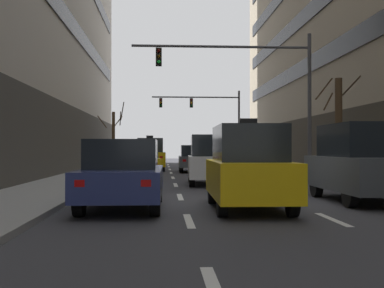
{
  "coord_description": "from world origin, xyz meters",
  "views": [
    {
      "loc": [
        -2.07,
        -13.2,
        1.5
      ],
      "look_at": [
        0.19,
        23.96,
        1.82
      ],
      "focal_mm": 46.26,
      "sensor_mm": 36.0,
      "label": 1
    }
  ],
  "objects_px": {
    "street_tree_1": "(338,127)",
    "pedestrian_0": "(371,160)",
    "taxi_driving_3": "(143,161)",
    "car_driving_1": "(194,159)",
    "traffic_signal_1": "(210,112)",
    "car_driving_0": "(210,160)",
    "street_tree_0": "(114,137)",
    "car_driving_2": "(123,175)",
    "car_parked_1": "(360,163)",
    "traffic_signal_0": "(258,80)",
    "taxi_driving_5": "(248,168)",
    "taxi_driving_6": "(150,155)",
    "car_driving_4": "(149,153)"
  },
  "relations": [
    {
      "from": "taxi_driving_6",
      "to": "street_tree_0",
      "type": "distance_m",
      "value": 5.62
    },
    {
      "from": "car_driving_0",
      "to": "street_tree_1",
      "type": "distance_m",
      "value": 6.04
    },
    {
      "from": "taxi_driving_3",
      "to": "street_tree_1",
      "type": "relative_size",
      "value": 0.97
    },
    {
      "from": "taxi_driving_5",
      "to": "car_parked_1",
      "type": "distance_m",
      "value": 3.79
    },
    {
      "from": "car_driving_4",
      "to": "taxi_driving_5",
      "type": "relative_size",
      "value": 1.08
    },
    {
      "from": "street_tree_1",
      "to": "traffic_signal_0",
      "type": "bearing_deg",
      "value": 152.15
    },
    {
      "from": "pedestrian_0",
      "to": "car_parked_1",
      "type": "bearing_deg",
      "value": -116.36
    },
    {
      "from": "car_driving_4",
      "to": "traffic_signal_0",
      "type": "relative_size",
      "value": 0.54
    },
    {
      "from": "taxi_driving_3",
      "to": "pedestrian_0",
      "type": "height_order",
      "value": "taxi_driving_3"
    },
    {
      "from": "car_driving_0",
      "to": "street_tree_1",
      "type": "relative_size",
      "value": 0.93
    },
    {
      "from": "taxi_driving_3",
      "to": "car_parked_1",
      "type": "distance_m",
      "value": 14.76
    },
    {
      "from": "taxi_driving_3",
      "to": "car_driving_4",
      "type": "height_order",
      "value": "car_driving_4"
    },
    {
      "from": "car_driving_0",
      "to": "car_parked_1",
      "type": "relative_size",
      "value": 0.95
    },
    {
      "from": "taxi_driving_6",
      "to": "car_driving_2",
      "type": "bearing_deg",
      "value": -90.42
    },
    {
      "from": "car_driving_1",
      "to": "taxi_driving_6",
      "type": "relative_size",
      "value": 1.0
    },
    {
      "from": "taxi_driving_6",
      "to": "traffic_signal_1",
      "type": "distance_m",
      "value": 13.43
    },
    {
      "from": "car_parked_1",
      "to": "traffic_signal_0",
      "type": "distance_m",
      "value": 10.25
    },
    {
      "from": "taxi_driving_6",
      "to": "taxi_driving_3",
      "type": "bearing_deg",
      "value": -92.12
    },
    {
      "from": "car_driving_1",
      "to": "traffic_signal_1",
      "type": "xyz_separation_m",
      "value": [
        2.29,
        13.43,
        3.92
      ]
    },
    {
      "from": "car_driving_0",
      "to": "street_tree_1",
      "type": "height_order",
      "value": "street_tree_1"
    },
    {
      "from": "street_tree_1",
      "to": "pedestrian_0",
      "type": "height_order",
      "value": "street_tree_1"
    },
    {
      "from": "car_driving_2",
      "to": "taxi_driving_6",
      "type": "distance_m",
      "value": 20.47
    },
    {
      "from": "taxi_driving_3",
      "to": "street_tree_0",
      "type": "bearing_deg",
      "value": 103.71
    },
    {
      "from": "car_driving_2",
      "to": "taxi_driving_3",
      "type": "bearing_deg",
      "value": 90.28
    },
    {
      "from": "taxi_driving_3",
      "to": "traffic_signal_1",
      "type": "xyz_separation_m",
      "value": [
        5.34,
        17.87,
        3.94
      ]
    },
    {
      "from": "street_tree_0",
      "to": "street_tree_1",
      "type": "height_order",
      "value": "street_tree_0"
    },
    {
      "from": "taxi_driving_5",
      "to": "taxi_driving_6",
      "type": "xyz_separation_m",
      "value": [
        -2.91,
        20.78,
        0.05
      ]
    },
    {
      "from": "car_driving_1",
      "to": "street_tree_1",
      "type": "relative_size",
      "value": 0.99
    },
    {
      "from": "car_parked_1",
      "to": "street_tree_1",
      "type": "bearing_deg",
      "value": 74.12
    },
    {
      "from": "traffic_signal_1",
      "to": "traffic_signal_0",
      "type": "bearing_deg",
      "value": -89.4
    },
    {
      "from": "traffic_signal_1",
      "to": "car_driving_2",
      "type": "bearing_deg",
      "value": -99.26
    },
    {
      "from": "car_driving_4",
      "to": "car_parked_1",
      "type": "relative_size",
      "value": 1.02
    },
    {
      "from": "car_driving_4",
      "to": "traffic_signal_0",
      "type": "xyz_separation_m",
      "value": [
        5.58,
        -16.52,
        3.63
      ]
    },
    {
      "from": "car_driving_2",
      "to": "traffic_signal_1",
      "type": "relative_size",
      "value": 0.57
    },
    {
      "from": "car_driving_1",
      "to": "taxi_driving_6",
      "type": "xyz_separation_m",
      "value": [
        -2.83,
        1.57,
        0.24
      ]
    },
    {
      "from": "pedestrian_0",
      "to": "taxi_driving_3",
      "type": "bearing_deg",
      "value": 137.7
    },
    {
      "from": "car_driving_0",
      "to": "taxi_driving_6",
      "type": "relative_size",
      "value": 0.94
    },
    {
      "from": "street_tree_1",
      "to": "taxi_driving_3",
      "type": "bearing_deg",
      "value": 148.57
    },
    {
      "from": "taxi_driving_5",
      "to": "street_tree_0",
      "type": "height_order",
      "value": "street_tree_0"
    },
    {
      "from": "taxi_driving_3",
      "to": "car_driving_1",
      "type": "bearing_deg",
      "value": 55.48
    },
    {
      "from": "traffic_signal_1",
      "to": "car_parked_1",
      "type": "bearing_deg",
      "value": -87.71
    },
    {
      "from": "taxi_driving_3",
      "to": "car_driving_4",
      "type": "xyz_separation_m",
      "value": [
        -0.01,
        12.85,
        0.29
      ]
    },
    {
      "from": "pedestrian_0",
      "to": "traffic_signal_0",
      "type": "bearing_deg",
      "value": 127.34
    },
    {
      "from": "car_driving_0",
      "to": "traffic_signal_1",
      "type": "xyz_separation_m",
      "value": [
        2.33,
        24.2,
        3.74
      ]
    },
    {
      "from": "car_driving_2",
      "to": "pedestrian_0",
      "type": "distance_m",
      "value": 10.93
    },
    {
      "from": "street_tree_1",
      "to": "taxi_driving_5",
      "type": "bearing_deg",
      "value": -121.17
    },
    {
      "from": "taxi_driving_3",
      "to": "street_tree_1",
      "type": "distance_m",
      "value": 10.46
    },
    {
      "from": "pedestrian_0",
      "to": "street_tree_0",
      "type": "bearing_deg",
      "value": 121.65
    },
    {
      "from": "taxi_driving_3",
      "to": "street_tree_1",
      "type": "bearing_deg",
      "value": -31.43
    },
    {
      "from": "taxi_driving_3",
      "to": "traffic_signal_1",
      "type": "distance_m",
      "value": 19.06
    }
  ]
}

